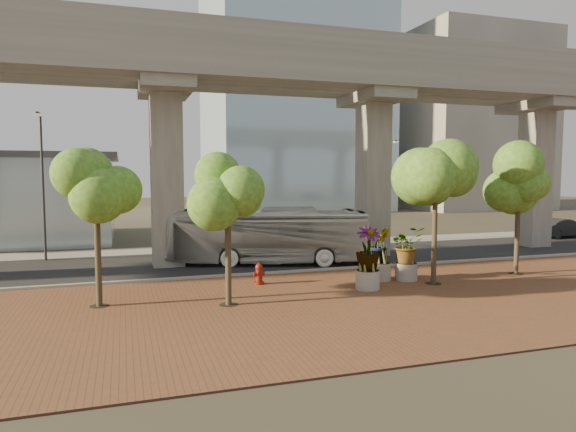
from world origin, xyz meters
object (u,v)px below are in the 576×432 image
object	(u,v)px
parked_car	(562,229)
transit_bus	(270,237)
fire_hydrant	(259,274)
planter_front	(407,248)

from	to	relation	value
parked_car	transit_bus	bearing A→B (deg)	94.06
fire_hydrant	planter_front	distance (m)	6.79
transit_bus	parked_car	xyz separation A→B (m)	(24.16, 3.98, -0.78)
transit_bus	planter_front	world-z (taller)	transit_bus
parked_car	fire_hydrant	size ratio (longest dim) A/B	4.54
fire_hydrant	planter_front	bearing A→B (deg)	-10.35
fire_hydrant	planter_front	size ratio (longest dim) A/B	0.39
parked_car	planter_front	bearing A→B (deg)	112.18
parked_car	planter_front	world-z (taller)	planter_front
fire_hydrant	transit_bus	bearing A→B (deg)	69.02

